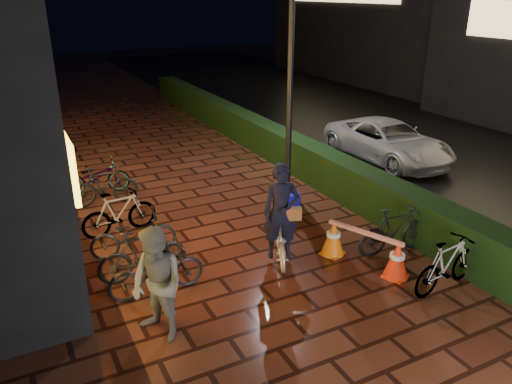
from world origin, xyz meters
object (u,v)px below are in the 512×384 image
bystander_person (157,285)px  van (388,141)px  cart_assembly (291,201)px  cyclist (281,226)px  traffic_barrier (364,248)px

bystander_person → van: size_ratio=0.42×
van → cart_assembly: bearing=-156.5°
cyclist → cart_assembly: size_ratio=2.17×
traffic_barrier → cart_assembly: bearing=94.8°
cyclist → bystander_person: bearing=-157.3°
traffic_barrier → cart_assembly: cart_assembly is taller
traffic_barrier → cart_assembly: 2.42m
bystander_person → cyclist: 3.03m
cyclist → traffic_barrier: 1.66m
van → cyclist: 7.30m
cyclist → traffic_barrier: cyclist is taller
van → cyclist: cyclist is taller
bystander_person → traffic_barrier: (4.14, 0.29, -0.55)m
cyclist → cart_assembly: cyclist is taller
cyclist → cart_assembly: 1.93m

